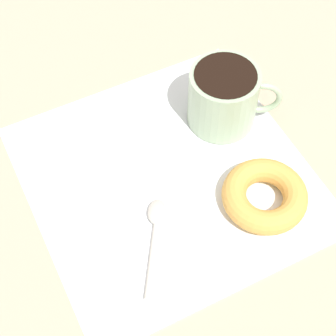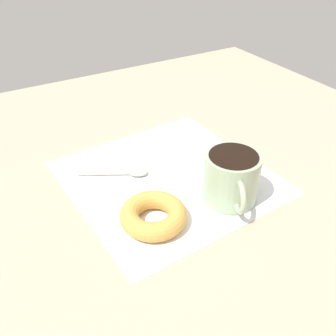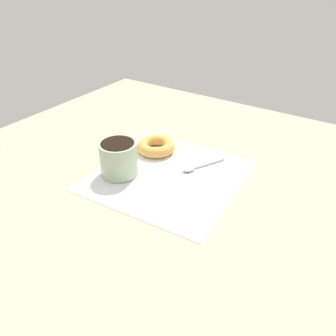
% 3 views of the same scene
% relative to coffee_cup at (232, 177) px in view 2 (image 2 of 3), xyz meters
% --- Properties ---
extents(ground_plane, '(1.20, 1.20, 0.02)m').
position_rel_coffee_cup_xyz_m(ground_plane, '(-0.03, 0.09, -0.06)').
color(ground_plane, tan).
extents(napkin, '(0.38, 0.38, 0.00)m').
position_rel_coffee_cup_xyz_m(napkin, '(-0.06, 0.11, -0.05)').
color(napkin, white).
rests_on(napkin, ground_plane).
extents(coffee_cup, '(0.10, 0.12, 0.09)m').
position_rel_coffee_cup_xyz_m(coffee_cup, '(0.00, 0.00, 0.00)').
color(coffee_cup, '#9EB793').
rests_on(coffee_cup, napkin).
extents(donut, '(0.11, 0.11, 0.03)m').
position_rel_coffee_cup_xyz_m(donut, '(-0.15, 0.01, -0.03)').
color(donut, gold).
rests_on(donut, napkin).
extents(spoon, '(0.12, 0.08, 0.01)m').
position_rel_coffee_cup_xyz_m(spoon, '(-0.12, 0.15, -0.04)').
color(spoon, '#B7B2A8').
rests_on(spoon, napkin).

